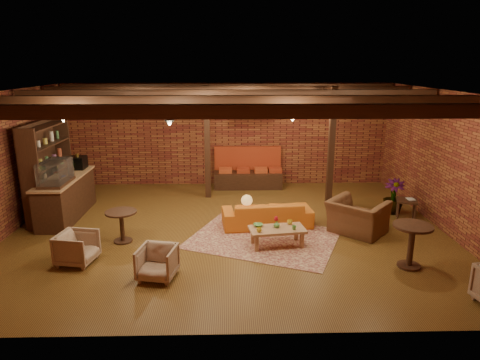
{
  "coord_description": "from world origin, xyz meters",
  "views": [
    {
      "loc": [
        0.03,
        -9.38,
        3.81
      ],
      "look_at": [
        0.27,
        0.2,
        1.16
      ],
      "focal_mm": 32.0,
      "sensor_mm": 36.0,
      "label": 1
    }
  ],
  "objects_px": {
    "armchair_right": "(358,211)",
    "side_table_book": "(407,201)",
    "sofa": "(267,214)",
    "armchair_b": "(157,261)",
    "round_table_left": "(122,221)",
    "side_table_lamp": "(247,203)",
    "plant_tall": "(397,162)",
    "round_table_right": "(412,239)",
    "armchair_a": "(77,246)",
    "coffee_table": "(277,230)"
  },
  "relations": [
    {
      "from": "round_table_right",
      "to": "plant_tall",
      "type": "xyz_separation_m",
      "value": [
        0.81,
        3.04,
        0.78
      ]
    },
    {
      "from": "coffee_table",
      "to": "armchair_right",
      "type": "xyz_separation_m",
      "value": [
        1.93,
        0.68,
        0.16
      ]
    },
    {
      "from": "round_table_left",
      "to": "armchair_right",
      "type": "bearing_deg",
      "value": 4.06
    },
    {
      "from": "armchair_b",
      "to": "round_table_left",
      "type": "bearing_deg",
      "value": 132.9
    },
    {
      "from": "round_table_left",
      "to": "armchair_right",
      "type": "distance_m",
      "value": 5.29
    },
    {
      "from": "coffee_table",
      "to": "round_table_left",
      "type": "bearing_deg",
      "value": 174.84
    },
    {
      "from": "round_table_right",
      "to": "coffee_table",
      "type": "bearing_deg",
      "value": 156.98
    },
    {
      "from": "side_table_book",
      "to": "plant_tall",
      "type": "bearing_deg",
      "value": 102.37
    },
    {
      "from": "armchair_b",
      "to": "armchair_a",
      "type": "bearing_deg",
      "value": 169.82
    },
    {
      "from": "sofa",
      "to": "armchair_b",
      "type": "xyz_separation_m",
      "value": [
        -2.21,
        -2.52,
        0.02
      ]
    },
    {
      "from": "armchair_right",
      "to": "side_table_book",
      "type": "relative_size",
      "value": 1.95
    },
    {
      "from": "side_table_book",
      "to": "sofa",
      "type": "bearing_deg",
      "value": -175.28
    },
    {
      "from": "side_table_book",
      "to": "round_table_right",
      "type": "bearing_deg",
      "value": -110.39
    },
    {
      "from": "armchair_b",
      "to": "armchair_right",
      "type": "relative_size",
      "value": 0.56
    },
    {
      "from": "side_table_book",
      "to": "armchair_a",
      "type": "bearing_deg",
      "value": -163.61
    },
    {
      "from": "sofa",
      "to": "armchair_a",
      "type": "xyz_separation_m",
      "value": [
        -3.88,
        -1.88,
        0.04
      ]
    },
    {
      "from": "side_table_book",
      "to": "armchair_b",
      "type": "bearing_deg",
      "value": -153.73
    },
    {
      "from": "armchair_b",
      "to": "armchair_right",
      "type": "height_order",
      "value": "armchair_right"
    },
    {
      "from": "round_table_left",
      "to": "side_table_book",
      "type": "bearing_deg",
      "value": 9.7
    },
    {
      "from": "plant_tall",
      "to": "round_table_right",
      "type": "bearing_deg",
      "value": -104.84
    },
    {
      "from": "sofa",
      "to": "armchair_b",
      "type": "bearing_deg",
      "value": 43.1
    },
    {
      "from": "round_table_left",
      "to": "plant_tall",
      "type": "bearing_deg",
      "value": 14.43
    },
    {
      "from": "coffee_table",
      "to": "armchair_b",
      "type": "xyz_separation_m",
      "value": [
        -2.31,
        -1.36,
        -0.03
      ]
    },
    {
      "from": "coffee_table",
      "to": "armchair_b",
      "type": "height_order",
      "value": "armchair_b"
    },
    {
      "from": "round_table_left",
      "to": "round_table_right",
      "type": "height_order",
      "value": "round_table_right"
    },
    {
      "from": "side_table_lamp",
      "to": "armchair_b",
      "type": "relative_size",
      "value": 1.26
    },
    {
      "from": "coffee_table",
      "to": "armchair_a",
      "type": "height_order",
      "value": "armchair_a"
    },
    {
      "from": "sofa",
      "to": "side_table_lamp",
      "type": "bearing_deg",
      "value": 12.83
    },
    {
      "from": "plant_tall",
      "to": "sofa",
      "type": "bearing_deg",
      "value": -166.0
    },
    {
      "from": "sofa",
      "to": "armchair_b",
      "type": "relative_size",
      "value": 3.18
    },
    {
      "from": "coffee_table",
      "to": "armchair_a",
      "type": "xyz_separation_m",
      "value": [
        -3.98,
        -0.71,
        -0.01
      ]
    },
    {
      "from": "sofa",
      "to": "coffee_table",
      "type": "height_order",
      "value": "coffee_table"
    },
    {
      "from": "coffee_table",
      "to": "round_table_left",
      "type": "relative_size",
      "value": 1.77
    },
    {
      "from": "side_table_lamp",
      "to": "round_table_right",
      "type": "bearing_deg",
      "value": -33.81
    },
    {
      "from": "round_table_right",
      "to": "side_table_book",
      "type": "bearing_deg",
      "value": 69.61
    },
    {
      "from": "armchair_a",
      "to": "armchair_right",
      "type": "bearing_deg",
      "value": -66.4
    },
    {
      "from": "sofa",
      "to": "side_table_lamp",
      "type": "distance_m",
      "value": 0.62
    },
    {
      "from": "armchair_b",
      "to": "sofa",
      "type": "bearing_deg",
      "value": 59.75
    },
    {
      "from": "side_table_lamp",
      "to": "round_table_left",
      "type": "bearing_deg",
      "value": -165.78
    },
    {
      "from": "round_table_left",
      "to": "armchair_right",
      "type": "relative_size",
      "value": 0.59
    },
    {
      "from": "armchair_b",
      "to": "round_table_right",
      "type": "height_order",
      "value": "round_table_right"
    },
    {
      "from": "round_table_left",
      "to": "armchair_b",
      "type": "bearing_deg",
      "value": -58.1
    },
    {
      "from": "armchair_right",
      "to": "side_table_book",
      "type": "xyz_separation_m",
      "value": [
        1.45,
        0.77,
        -0.02
      ]
    },
    {
      "from": "coffee_table",
      "to": "armchair_a",
      "type": "relative_size",
      "value": 1.8
    },
    {
      "from": "armchair_b",
      "to": "side_table_book",
      "type": "xyz_separation_m",
      "value": [
        5.69,
        2.81,
        0.17
      ]
    },
    {
      "from": "round_table_right",
      "to": "side_table_lamp",
      "type": "bearing_deg",
      "value": 146.19
    },
    {
      "from": "sofa",
      "to": "coffee_table",
      "type": "bearing_deg",
      "value": 89.33
    },
    {
      "from": "round_table_left",
      "to": "side_table_book",
      "type": "height_order",
      "value": "round_table_left"
    },
    {
      "from": "side_table_lamp",
      "to": "armchair_b",
      "type": "distance_m",
      "value": 2.93
    },
    {
      "from": "armchair_a",
      "to": "plant_tall",
      "type": "xyz_separation_m",
      "value": [
        7.24,
        2.72,
        1.01
      ]
    }
  ]
}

